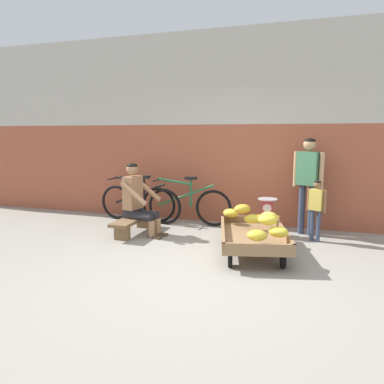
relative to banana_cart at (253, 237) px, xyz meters
The scene contains 12 objects.
ground_plane 1.07m from the banana_cart, 114.94° to the right, with size 80.00×80.00×0.00m, color gray.
back_wall 2.30m from the banana_cart, 104.13° to the left, with size 16.00×0.30×3.36m.
banana_cart is the anchor object (origin of this frame).
banana_pile 0.23m from the banana_cart, 47.96° to the left, with size 1.03×1.32×0.26m.
low_bench 2.03m from the banana_cart, 167.76° to the left, with size 0.30×1.10×0.27m.
vendor_seated 1.97m from the banana_cart, 167.62° to the left, with size 0.71×0.54×1.14m.
plastic_crate 0.98m from the banana_cart, 85.18° to the left, with size 0.36×0.28×0.30m.
weighing_scale 1.00m from the banana_cart, 85.18° to the left, with size 0.30×0.30×0.29m.
bicycle_near_left 2.54m from the banana_cart, 151.95° to the left, with size 1.66×0.48×0.86m.
bicycle_far_left 1.88m from the banana_cart, 137.51° to the left, with size 1.66×0.48×0.86m.
customer_adult 1.56m from the banana_cart, 61.35° to the left, with size 0.46×0.31×1.53m.
customer_child 1.23m from the banana_cart, 47.24° to the left, with size 0.27×0.19×0.92m.
Camera 1 is at (1.09, -3.77, 1.60)m, focal length 33.98 mm.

